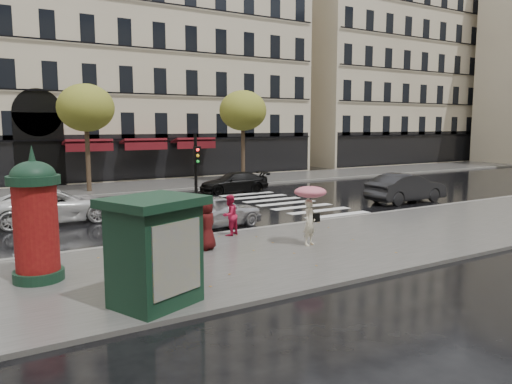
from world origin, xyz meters
TOP-DOWN VIEW (x-y plane):
  - ground at (0.00, 0.00)m, footprint 160.00×160.00m
  - near_sidewalk at (0.00, -0.50)m, footprint 90.00×7.00m
  - far_sidewalk at (0.00, 19.00)m, footprint 90.00×6.00m
  - near_kerb at (0.00, 3.00)m, footprint 90.00×0.25m
  - far_kerb at (0.00, 16.00)m, footprint 90.00×0.25m
  - zebra_crossing at (6.00, 9.60)m, footprint 3.60×11.75m
  - bldg_far_corner at (6.00, 30.00)m, footprint 26.00×14.00m
  - bldg_far_right at (34.00, 30.00)m, footprint 24.00×14.00m
  - tree_far_left at (-2.00, 18.00)m, footprint 3.40×3.40m
  - tree_far_right at (9.00, 18.00)m, footprint 3.40×3.40m
  - woman_umbrella at (0.96, -0.34)m, footprint 1.08×1.08m
  - woman_red at (-0.63, 2.40)m, footprint 0.91×0.84m
  - man_burgundy at (-2.27, 0.91)m, footprint 0.96×0.86m
  - morris_column at (-7.45, 0.29)m, footprint 1.31×1.31m
  - traffic_light at (-1.78, 2.73)m, footprint 0.26×0.36m
  - newsstand at (-5.47, -3.00)m, footprint 2.52×2.34m
  - car_silver at (-0.20, 4.43)m, footprint 4.23×2.17m
  - car_darkgrey at (11.74, 5.12)m, footprint 4.77×1.70m
  - car_white at (-5.55, 9.01)m, footprint 5.28×2.45m
  - car_black at (5.70, 13.45)m, footprint 4.51×2.23m

SIDE VIEW (x-z plane):
  - ground at x=0.00m, z-range 0.00..0.00m
  - zebra_crossing at x=6.00m, z-range 0.00..0.01m
  - near_sidewalk at x=0.00m, z-range 0.00..0.12m
  - far_sidewalk at x=0.00m, z-range 0.00..0.12m
  - near_kerb at x=0.00m, z-range 0.00..0.14m
  - far_kerb at x=0.00m, z-range 0.00..0.14m
  - car_black at x=5.70m, z-range 0.00..1.26m
  - car_silver at x=-0.20m, z-range 0.00..1.38m
  - car_white at x=-5.55m, z-range 0.00..1.46m
  - car_darkgrey at x=11.74m, z-range 0.00..1.57m
  - woman_red at x=-0.63m, z-range 0.12..1.62m
  - man_burgundy at x=-2.27m, z-range 0.12..1.77m
  - newsstand at x=-5.47m, z-range 0.16..2.60m
  - woman_umbrella at x=0.96m, z-range 0.45..2.52m
  - morris_column at x=-7.45m, z-range 0.05..3.57m
  - traffic_light at x=-1.78m, z-range 0.51..4.22m
  - tree_far_left at x=-2.00m, z-range 1.85..8.49m
  - tree_far_right at x=9.00m, z-range 1.85..8.49m
  - bldg_far_corner at x=6.00m, z-range -0.14..22.76m
  - bldg_far_right at x=34.00m, z-range -0.14..22.76m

